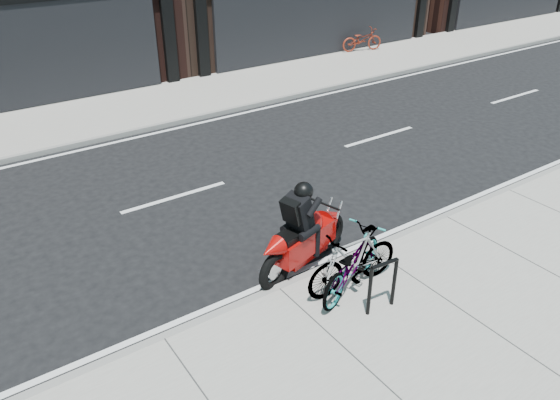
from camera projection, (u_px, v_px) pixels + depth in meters
ground at (220, 239)px, 10.27m from camera, size 120.00×120.00×0.00m
sidewalk_far at (90, 117)px, 15.82m from camera, size 60.00×3.50×0.13m
bike_rack at (383, 282)px, 8.09m from camera, size 0.52×0.10×0.87m
bicycle_front at (352, 263)px, 8.57m from camera, size 1.92×1.27×0.95m
bicycle_rear at (353, 260)px, 8.57m from camera, size 1.75×0.55×1.04m
motorcycle at (308, 231)px, 9.24m from camera, size 2.21×0.89×1.69m
bicycle_far at (362, 40)px, 22.19m from camera, size 1.82×1.02×0.90m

